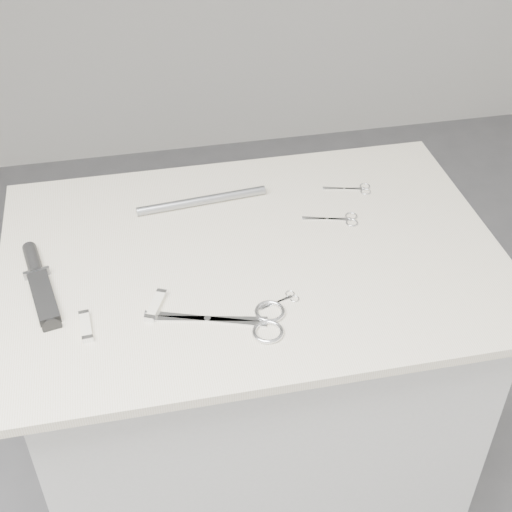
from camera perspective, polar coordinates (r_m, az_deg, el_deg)
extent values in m
cube|color=slate|center=(2.14, -0.19, -19.41)|extent=(4.00, 4.00, 0.01)
cube|color=silver|center=(1.77, -0.22, -11.69)|extent=(0.90, 0.60, 0.90)
cube|color=beige|center=(1.44, -0.26, -0.04)|extent=(1.00, 0.70, 0.02)
cube|color=silver|center=(1.29, -3.91, -5.06)|extent=(0.22, 0.09, 0.00)
cylinder|color=silver|center=(1.29, -3.91, -5.02)|extent=(0.01, 0.01, 0.01)
torus|color=silver|center=(1.30, 1.11, -4.46)|extent=(0.06, 0.06, 0.01)
torus|color=silver|center=(1.26, 0.96, -6.08)|extent=(0.06, 0.06, 0.01)
cube|color=silver|center=(1.53, 5.70, 2.97)|extent=(0.10, 0.04, 0.00)
cylinder|color=silver|center=(1.53, 5.70, 2.99)|extent=(0.01, 0.01, 0.00)
torus|color=silver|center=(1.54, 7.63, 3.19)|extent=(0.03, 0.03, 0.00)
torus|color=silver|center=(1.52, 7.68, 2.65)|extent=(0.03, 0.03, 0.00)
cube|color=silver|center=(1.63, 7.06, 5.37)|extent=(0.09, 0.04, 0.00)
cylinder|color=silver|center=(1.63, 7.06, 5.39)|extent=(0.01, 0.01, 0.00)
torus|color=silver|center=(1.64, 8.70, 5.54)|extent=(0.02, 0.02, 0.00)
torus|color=silver|center=(1.62, 8.77, 5.11)|extent=(0.02, 0.02, 0.00)
cube|color=silver|center=(1.32, 1.64, -3.76)|extent=(0.07, 0.03, 0.00)
cylinder|color=silver|center=(1.32, 1.64, -3.73)|extent=(0.00, 0.00, 0.00)
torus|color=silver|center=(1.34, 2.73, -3.04)|extent=(0.02, 0.02, 0.00)
torus|color=silver|center=(1.33, 3.11, -3.44)|extent=(0.02, 0.02, 0.00)
cube|color=black|center=(1.38, -16.64, -3.12)|extent=(0.07, 0.15, 0.02)
cube|color=gray|center=(1.43, -17.14, -1.30)|extent=(0.05, 0.02, 0.02)
cylinder|color=black|center=(1.47, -17.42, -0.29)|extent=(0.05, 0.09, 0.03)
cube|color=silver|center=(1.32, -8.02, -3.95)|extent=(0.05, 0.08, 0.01)
cube|color=silver|center=(1.34, -7.55, -2.95)|extent=(0.02, 0.02, 0.01)
cube|color=silver|center=(1.30, -8.51, -4.98)|extent=(0.02, 0.02, 0.01)
cube|color=silver|center=(1.30, -13.46, -5.52)|extent=(0.02, 0.07, 0.01)
cube|color=silver|center=(1.33, -13.60, -4.55)|extent=(0.02, 0.01, 0.01)
cube|color=silver|center=(1.28, -13.31, -6.50)|extent=(0.02, 0.01, 0.01)
cylinder|color=gray|center=(1.57, -4.34, 4.45)|extent=(0.29, 0.05, 0.02)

